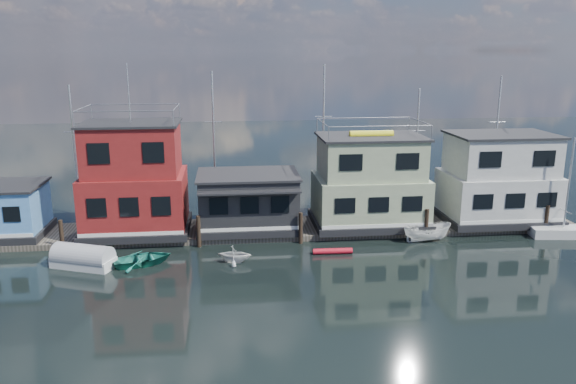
{
  "coord_description": "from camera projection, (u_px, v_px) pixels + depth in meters",
  "views": [
    {
      "loc": [
        -1.82,
        -27.55,
        13.03
      ],
      "look_at": [
        2.41,
        12.0,
        3.0
      ],
      "focal_mm": 35.0,
      "sensor_mm": 36.0,
      "label": 1
    }
  ],
  "objects": [
    {
      "name": "tarp_runabout",
      "position": [
        83.0,
        258.0,
        34.64
      ],
      "size": [
        4.16,
        2.82,
        1.57
      ],
      "rotation": [
        0.0,
        0.0,
        -0.38
      ],
      "color": "white",
      "rests_on": "ground"
    },
    {
      "name": "houseboat_dark",
      "position": [
        248.0,
        201.0,
        40.84
      ],
      "size": [
        7.4,
        6.1,
        4.06
      ],
      "color": "black",
      "rests_on": "dock"
    },
    {
      "name": "motorboat",
      "position": [
        427.0,
        233.0,
        39.3
      ],
      "size": [
        3.49,
        1.45,
        1.33
      ],
      "primitive_type": "imported",
      "rotation": [
        0.0,
        0.0,
        1.62
      ],
      "color": "white",
      "rests_on": "ground"
    },
    {
      "name": "dinghy_white",
      "position": [
        234.0,
        254.0,
        35.43
      ],
      "size": [
        2.45,
        2.23,
        1.12
      ],
      "primitive_type": "imported",
      "rotation": [
        0.0,
        0.0,
        1.37
      ],
      "color": "silver",
      "rests_on": "ground"
    },
    {
      "name": "houseboat_red",
      "position": [
        135.0,
        181.0,
        39.62
      ],
      "size": [
        7.4,
        5.9,
        11.86
      ],
      "color": "black",
      "rests_on": "dock"
    },
    {
      "name": "day_sailer",
      "position": [
        563.0,
        231.0,
        40.39
      ],
      "size": [
        4.72,
        2.07,
        7.2
      ],
      "rotation": [
        0.0,
        0.0,
        -0.12
      ],
      "color": "beige",
      "rests_on": "ground"
    },
    {
      "name": "red_kayak",
      "position": [
        333.0,
        251.0,
        37.01
      ],
      "size": [
        2.63,
        0.46,
        0.38
      ],
      "primitive_type": "cylinder",
      "rotation": [
        0.0,
        1.57,
        -0.03
      ],
      "color": "red",
      "rests_on": "ground"
    },
    {
      "name": "dock",
      "position": [
        256.0,
        230.0,
        41.45
      ],
      "size": [
        48.0,
        5.0,
        0.4
      ],
      "primitive_type": "cube",
      "color": "#595147",
      "rests_on": "ground"
    },
    {
      "name": "background_masts",
      "position": [
        308.0,
        144.0,
        46.42
      ],
      "size": [
        36.4,
        0.16,
        12.0
      ],
      "color": "silver",
      "rests_on": "ground"
    },
    {
      "name": "houseboat_green",
      "position": [
        370.0,
        183.0,
        41.51
      ],
      "size": [
        8.4,
        5.9,
        7.03
      ],
      "color": "black",
      "rests_on": "dock"
    },
    {
      "name": "ground",
      "position": [
        267.0,
        302.0,
        29.93
      ],
      "size": [
        160.0,
        160.0,
        0.0
      ],
      "primitive_type": "plane",
      "color": "black",
      "rests_on": "ground"
    },
    {
      "name": "houseboat_white",
      "position": [
        499.0,
        180.0,
        42.55
      ],
      "size": [
        8.4,
        5.9,
        6.66
      ],
      "color": "black",
      "rests_on": "dock"
    },
    {
      "name": "pilings",
      "position": [
        253.0,
        230.0,
        38.5
      ],
      "size": [
        42.28,
        0.28,
        2.2
      ],
      "color": "#2D2116",
      "rests_on": "ground"
    },
    {
      "name": "dinghy_teal",
      "position": [
        143.0,
        259.0,
        35.13
      ],
      "size": [
        4.29,
        3.65,
        0.75
      ],
      "primitive_type": "imported",
      "rotation": [
        0.0,
        0.0,
        1.91
      ],
      "color": "#248471",
      "rests_on": "ground"
    }
  ]
}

